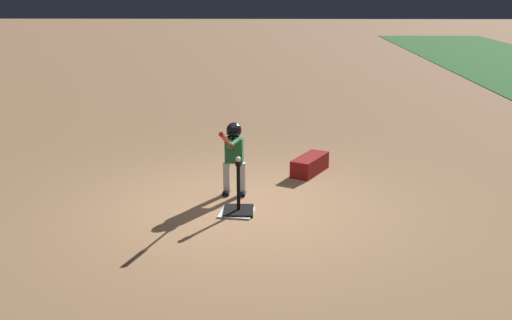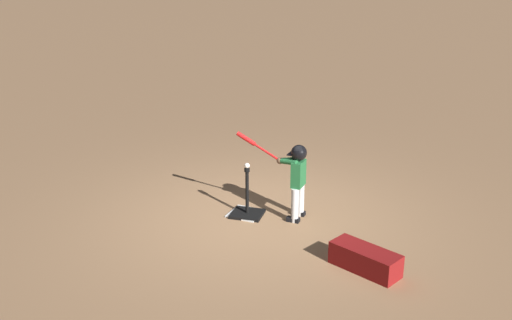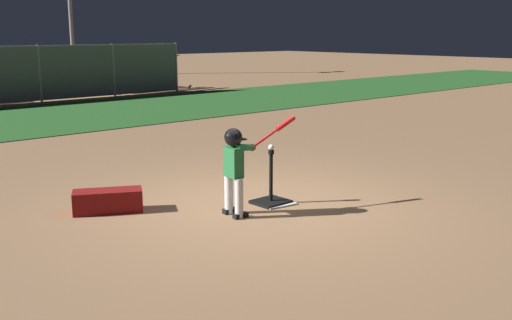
{
  "view_description": "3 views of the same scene",
  "coord_description": "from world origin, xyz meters",
  "px_view_note": "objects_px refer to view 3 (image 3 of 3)",
  "views": [
    {
      "loc": [
        7.71,
        0.36,
        2.98
      ],
      "look_at": [
        -0.43,
        0.2,
        0.56
      ],
      "focal_mm": 42.0,
      "sensor_mm": 36.0,
      "label": 1
    },
    {
      "loc": [
        -2.11,
        7.35,
        3.57
      ],
      "look_at": [
        0.01,
        0.05,
        0.87
      ],
      "focal_mm": 42.0,
      "sensor_mm": 36.0,
      "label": 2
    },
    {
      "loc": [
        -4.99,
        -5.52,
        2.2
      ],
      "look_at": [
        -0.3,
        -0.25,
        0.68
      ],
      "focal_mm": 42.0,
      "sensor_mm": 36.0,
      "label": 3
    }
  ],
  "objects_px": {
    "batter_child": "(236,160)",
    "baseball": "(271,147)",
    "bleachers_far_left": "(124,73)",
    "batting_tee": "(271,196)",
    "equipment_bag": "(108,201)"
  },
  "relations": [
    {
      "from": "batter_child",
      "to": "equipment_bag",
      "type": "height_order",
      "value": "batter_child"
    },
    {
      "from": "batter_child",
      "to": "baseball",
      "type": "xyz_separation_m",
      "value": [
        0.66,
        0.1,
        0.06
      ]
    },
    {
      "from": "batting_tee",
      "to": "baseball",
      "type": "height_order",
      "value": "baseball"
    },
    {
      "from": "bleachers_far_left",
      "to": "batting_tee",
      "type": "bearing_deg",
      "value": -113.05
    },
    {
      "from": "batting_tee",
      "to": "equipment_bag",
      "type": "height_order",
      "value": "batting_tee"
    },
    {
      "from": "bleachers_far_left",
      "to": "equipment_bag",
      "type": "height_order",
      "value": "bleachers_far_left"
    },
    {
      "from": "baseball",
      "to": "bleachers_far_left",
      "type": "relative_size",
      "value": 0.02
    },
    {
      "from": "batter_child",
      "to": "equipment_bag",
      "type": "bearing_deg",
      "value": 133.35
    },
    {
      "from": "bleachers_far_left",
      "to": "equipment_bag",
      "type": "xyz_separation_m",
      "value": [
        -8.19,
        -14.02,
        -0.51
      ]
    },
    {
      "from": "equipment_bag",
      "to": "batter_child",
      "type": "bearing_deg",
      "value": -18.52
    },
    {
      "from": "batting_tee",
      "to": "baseball",
      "type": "distance_m",
      "value": 0.65
    },
    {
      "from": "batting_tee",
      "to": "batter_child",
      "type": "xyz_separation_m",
      "value": [
        -0.66,
        -0.1,
        0.59
      ]
    },
    {
      "from": "baseball",
      "to": "equipment_bag",
      "type": "height_order",
      "value": "baseball"
    },
    {
      "from": "bleachers_far_left",
      "to": "equipment_bag",
      "type": "bearing_deg",
      "value": -120.3
    },
    {
      "from": "batter_child",
      "to": "batting_tee",
      "type": "bearing_deg",
      "value": 8.38
    }
  ]
}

